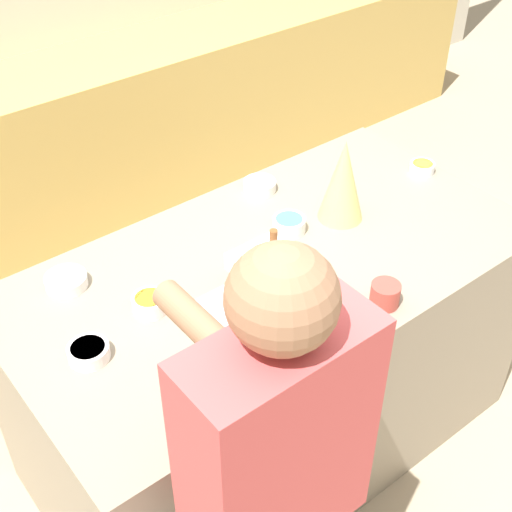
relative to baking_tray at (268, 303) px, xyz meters
name	(u,v)px	position (x,y,z in m)	size (l,w,h in m)	color
ground_plane	(270,435)	(0.14, 0.15, -0.93)	(12.00, 12.00, 0.00)	tan
back_cabinet_block	(46,155)	(0.14, 2.07, -0.48)	(6.00, 0.60, 0.89)	tan
kitchen_island	(271,358)	(0.14, 0.15, -0.47)	(1.80, 0.95, 0.92)	gray
baking_tray	(268,303)	(0.00, 0.00, 0.00)	(0.38, 0.30, 0.01)	#B2B2BC
gingerbread_house	(268,279)	(0.00, 0.00, 0.10)	(0.18, 0.20, 0.24)	brown
decorative_tree	(343,180)	(0.50, 0.20, 0.15)	(0.16, 0.16, 0.31)	#DBD675
candy_bowl_far_right	(66,281)	(-0.45, 0.46, 0.02)	(0.13, 0.13, 0.04)	white
candy_bowl_beside_tree	(150,303)	(-0.30, 0.20, 0.02)	(0.11, 0.11, 0.05)	white
candy_bowl_near_tray_right	(289,224)	(0.30, 0.25, 0.02)	(0.12, 0.12, 0.05)	white
candy_bowl_front_corner	(89,352)	(-0.54, 0.14, 0.02)	(0.12, 0.12, 0.04)	white
candy_bowl_behind_tray	(260,185)	(0.38, 0.51, 0.02)	(0.12, 0.12, 0.04)	white
candy_bowl_center_rear	(422,167)	(0.96, 0.22, 0.02)	(0.10, 0.10, 0.04)	white
mug	(385,295)	(0.28, -0.22, 0.03)	(0.09, 0.09, 0.08)	#B24238
person	(275,510)	(-0.41, -0.53, -0.07)	(0.43, 0.54, 1.66)	slate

